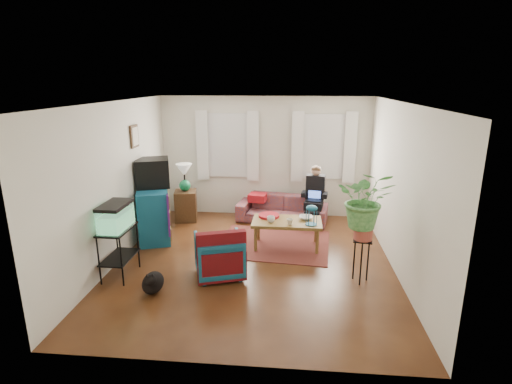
# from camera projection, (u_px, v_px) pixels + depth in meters

# --- Properties ---
(floor) EXTENTS (4.50, 5.00, 0.01)m
(floor) POSITION_uv_depth(u_px,v_px,m) (254.00, 262.00, 6.63)
(floor) COLOR #4F2B14
(floor) RESTS_ON ground
(ceiling) EXTENTS (4.50, 5.00, 0.01)m
(ceiling) POSITION_uv_depth(u_px,v_px,m) (254.00, 102.00, 5.93)
(ceiling) COLOR white
(ceiling) RESTS_ON wall_back
(wall_back) EXTENTS (4.50, 0.01, 2.60)m
(wall_back) POSITION_uv_depth(u_px,v_px,m) (265.00, 157.00, 8.68)
(wall_back) COLOR silver
(wall_back) RESTS_ON floor
(wall_front) EXTENTS (4.50, 0.01, 2.60)m
(wall_front) POSITION_uv_depth(u_px,v_px,m) (229.00, 252.00, 3.89)
(wall_front) COLOR silver
(wall_front) RESTS_ON floor
(wall_left) EXTENTS (0.01, 5.00, 2.60)m
(wall_left) POSITION_uv_depth(u_px,v_px,m) (116.00, 183.00, 6.48)
(wall_left) COLOR silver
(wall_left) RESTS_ON floor
(wall_right) EXTENTS (0.01, 5.00, 2.60)m
(wall_right) POSITION_uv_depth(u_px,v_px,m) (400.00, 190.00, 6.08)
(wall_right) COLOR silver
(wall_right) RESTS_ON floor
(window_left) EXTENTS (1.08, 0.04, 1.38)m
(window_left) POSITION_uv_depth(u_px,v_px,m) (228.00, 145.00, 8.66)
(window_left) COLOR white
(window_left) RESTS_ON wall_back
(window_right) EXTENTS (1.08, 0.04, 1.38)m
(window_right) POSITION_uv_depth(u_px,v_px,m) (323.00, 147.00, 8.48)
(window_right) COLOR white
(window_right) RESTS_ON wall_back
(curtains_left) EXTENTS (1.36, 0.06, 1.50)m
(curtains_left) POSITION_uv_depth(u_px,v_px,m) (228.00, 146.00, 8.59)
(curtains_left) COLOR white
(curtains_left) RESTS_ON wall_back
(curtains_right) EXTENTS (1.36, 0.06, 1.50)m
(curtains_right) POSITION_uv_depth(u_px,v_px,m) (324.00, 147.00, 8.41)
(curtains_right) COLOR white
(curtains_right) RESTS_ON wall_back
(picture_frame) EXTENTS (0.04, 0.32, 0.40)m
(picture_frame) POSITION_uv_depth(u_px,v_px,m) (135.00, 136.00, 7.12)
(picture_frame) COLOR #3D2616
(picture_frame) RESTS_ON wall_left
(area_rug) EXTENTS (2.15, 1.79, 0.01)m
(area_rug) POSITION_uv_depth(u_px,v_px,m) (274.00, 244.00, 7.37)
(area_rug) COLOR maroon
(area_rug) RESTS_ON floor
(sofa) EXTENTS (1.97, 1.04, 0.73)m
(sofa) POSITION_uv_depth(u_px,v_px,m) (282.00, 205.00, 8.46)
(sofa) COLOR brown
(sofa) RESTS_ON floor
(seated_person) EXTENTS (0.56, 0.65, 1.12)m
(seated_person) POSITION_uv_depth(u_px,v_px,m) (314.00, 198.00, 8.25)
(seated_person) COLOR black
(seated_person) RESTS_ON sofa
(side_table) EXTENTS (0.52, 0.52, 0.65)m
(side_table) POSITION_uv_depth(u_px,v_px,m) (186.00, 206.00, 8.54)
(side_table) COLOR #3E2C17
(side_table) RESTS_ON floor
(table_lamp) EXTENTS (0.39, 0.39, 0.60)m
(table_lamp) POSITION_uv_depth(u_px,v_px,m) (184.00, 178.00, 8.37)
(table_lamp) COLOR white
(table_lamp) RESTS_ON side_table
(dresser) EXTENTS (0.87, 1.21, 0.99)m
(dresser) POSITION_uv_depth(u_px,v_px,m) (154.00, 213.00, 7.55)
(dresser) COLOR #125E6E
(dresser) RESTS_ON floor
(crt_tv) EXTENTS (0.75, 0.71, 0.53)m
(crt_tv) POSITION_uv_depth(u_px,v_px,m) (152.00, 173.00, 7.45)
(crt_tv) COLOR black
(crt_tv) RESTS_ON dresser
(aquarium_stand) EXTENTS (0.40, 0.70, 0.77)m
(aquarium_stand) POSITION_uv_depth(u_px,v_px,m) (119.00, 252.00, 6.08)
(aquarium_stand) COLOR black
(aquarium_stand) RESTS_ON floor
(aquarium) EXTENTS (0.36, 0.64, 0.41)m
(aquarium) POSITION_uv_depth(u_px,v_px,m) (116.00, 216.00, 5.92)
(aquarium) COLOR #7FD899
(aquarium) RESTS_ON aquarium_stand
(black_cat) EXTENTS (0.37, 0.49, 0.38)m
(black_cat) POSITION_uv_depth(u_px,v_px,m) (153.00, 281.00, 5.64)
(black_cat) COLOR black
(black_cat) RESTS_ON floor
(armchair) EXTENTS (0.87, 0.84, 0.72)m
(armchair) POSITION_uv_depth(u_px,v_px,m) (219.00, 253.00, 6.11)
(armchair) COLOR #137475
(armchair) RESTS_ON floor
(serape_throw) EXTENTS (0.74, 0.39, 0.59)m
(serape_throw) POSITION_uv_depth(u_px,v_px,m) (222.00, 252.00, 5.80)
(serape_throw) COLOR #9E0A0A
(serape_throw) RESTS_ON armchair
(coffee_table) EXTENTS (1.23, 0.68, 0.51)m
(coffee_table) POSITION_uv_depth(u_px,v_px,m) (287.00, 234.00, 7.17)
(coffee_table) COLOR olive
(coffee_table) RESTS_ON floor
(cup_a) EXTENTS (0.14, 0.14, 0.11)m
(cup_a) POSITION_uv_depth(u_px,v_px,m) (271.00, 219.00, 7.01)
(cup_a) COLOR white
(cup_a) RESTS_ON coffee_table
(cup_b) EXTENTS (0.11, 0.11, 0.10)m
(cup_b) POSITION_uv_depth(u_px,v_px,m) (290.00, 222.00, 6.89)
(cup_b) COLOR beige
(cup_b) RESTS_ON coffee_table
(bowl) EXTENTS (0.24, 0.24, 0.06)m
(bowl) POSITION_uv_depth(u_px,v_px,m) (306.00, 218.00, 7.17)
(bowl) COLOR white
(bowl) RESTS_ON coffee_table
(snack_tray) EXTENTS (0.38, 0.38, 0.04)m
(snack_tray) POSITION_uv_depth(u_px,v_px,m) (269.00, 216.00, 7.29)
(snack_tray) COLOR #B21414
(snack_tray) RESTS_ON coffee_table
(birdcage) EXTENTS (0.20, 0.20, 0.36)m
(birdcage) POSITION_uv_depth(u_px,v_px,m) (311.00, 215.00, 6.85)
(birdcage) COLOR #115B6B
(birdcage) RESTS_ON coffee_table
(plant_stand) EXTENTS (0.33, 0.33, 0.68)m
(plant_stand) POSITION_uv_depth(u_px,v_px,m) (361.00, 260.00, 5.91)
(plant_stand) COLOR black
(plant_stand) RESTS_ON floor
(potted_plant) EXTENTS (0.88, 0.79, 0.87)m
(potted_plant) POSITION_uv_depth(u_px,v_px,m) (365.00, 208.00, 5.69)
(potted_plant) COLOR #599947
(potted_plant) RESTS_ON plant_stand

